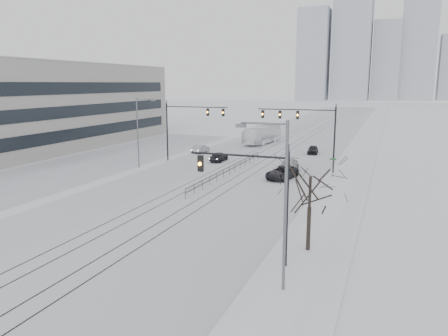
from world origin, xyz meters
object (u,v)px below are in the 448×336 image
Objects in this scene: bare_tree at (310,185)px; box_truck at (262,135)px; sedan_nb_right at (288,166)px; sedan_sb_outer at (201,149)px; sedan_nb_far at (313,150)px; sedan_sb_inner at (219,157)px; traffic_mast_near at (260,191)px; sedan_nb_front at (282,173)px.

bare_tree reaches higher than box_truck.
bare_tree is 0.54× the size of box_truck.
sedan_sb_outer is at bearing 147.35° from sedan_nb_right.
bare_tree is 1.64× the size of sedan_nb_far.
sedan_sb_inner is at bearing 97.28° from box_truck.
sedan_sb_inner is 19.92m from box_truck.
sedan_sb_inner is 0.35× the size of box_truck.
sedan_sb_inner is at bearing 159.40° from sedan_nb_right.
box_truck is at bearing -110.54° from sedan_sb_outer.
sedan_nb_right is (16.17, -9.91, 0.10)m from sedan_sb_outer.
bare_tree reaches higher than sedan_nb_right.
traffic_mast_near reaches higher than sedan_nb_right.
sedan_nb_front reaches higher than sedan_sb_outer.
sedan_nb_right is at bearing 160.47° from sedan_sb_inner.
sedan_nb_right reaches higher than sedan_nb_front.
bare_tree is 34.11m from sedan_sb_inner.
box_truck is at bearing 112.06° from sedan_nb_right.
traffic_mast_near is 1.77× the size of sedan_sb_inner.
sedan_nb_front is at bearing 107.92° from bare_tree.
traffic_mast_near is 1.84× the size of sedan_sb_outer.
box_truck is at bearing 105.87° from traffic_mast_near.
traffic_mast_near reaches higher than sedan_sb_inner.
sedan_nb_far reaches higher than sedan_sb_outer.
sedan_nb_right is 15.21m from sedan_nb_far.
traffic_mast_near is 43.72m from sedan_nb_far.
sedan_sb_outer is 21.55m from sedan_nb_front.
traffic_mast_near reaches higher than sedan_nb_far.
sedan_sb_inner is 1.06× the size of sedan_nb_far.
traffic_mast_near is 1.40× the size of sedan_nb_right.
sedan_nb_front is 19.32m from sedan_nb_far.
traffic_mast_near is 1.37× the size of sedan_nb_front.
traffic_mast_near is at bearing -89.78° from sedan_nb_far.
traffic_mast_near reaches higher than sedan_nb_front.
box_truck reaches higher than sedan_nb_front.
traffic_mast_near is at bearing 115.51° from sedan_sb_inner.
sedan_sb_outer is at bearing 149.94° from sedan_nb_front.
traffic_mast_near is at bearing -81.88° from sedan_nb_right.
bare_tree is 22.42m from sedan_nb_front.
traffic_mast_near is 53.95m from box_truck.
traffic_mast_near is at bearing 121.69° from sedan_sb_outer.
box_truck is (6.02, 13.76, 0.95)m from sedan_sb_outer.
bare_tree is at bearing 121.39° from sedan_sb_inner.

